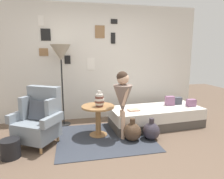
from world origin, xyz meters
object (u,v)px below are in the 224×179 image
Objects in this scene: armchair at (39,119)px; daybed at (156,117)px; floor_lamp at (61,56)px; person_child at (123,96)px; vase_striped at (99,100)px; side_table at (98,114)px; demijohn_near at (132,132)px; magazine_basket at (10,149)px; book_on_daybed at (134,110)px; demijohn_far at (151,131)px.

armchair is 0.50× the size of daybed.
floor_lamp is 1.39× the size of person_child.
vase_striped is at bearing 157.04° from person_child.
armchair is 1.60× the size of side_table.
floor_lamp is at bearing 138.39° from demijohn_near.
magazine_basket is (-1.40, -0.48, -0.55)m from vase_striped.
vase_striped is at bearing -166.71° from daybed.
floor_lamp reaches higher than person_child.
vase_striped is (1.04, 0.08, 0.26)m from armchair.
vase_striped is (0.02, -0.06, 0.28)m from side_table.
armchair is 4.41× the size of book_on_daybed.
demijohn_far is (0.88, -0.32, -0.54)m from vase_striped.
demijohn_near is at bearing -41.61° from floor_lamp.
armchair is 1.39m from floor_lamp.
side_table is 0.74m from book_on_daybed.
vase_striped is 1.08m from demijohn_far.
demijohn_near is at bearing 176.31° from demijohn_far.
magazine_basket is at bearing -132.52° from armchair.
side_table is at bearing -171.34° from book_on_daybed.
daybed is at bearing 9.30° from armchair.
floor_lamp is (0.37, 0.85, 1.04)m from armchair.
side_table is 0.50× the size of person_child.
side_table reaches higher than daybed.
armchair is at bearing -175.60° from vase_striped.
daybed is (2.28, 0.37, -0.24)m from armchair.
demijohn_near is at bearing -32.57° from side_table.
floor_lamp is at bearing 138.51° from person_child.
daybed is at bearing 28.22° from person_child.
daybed is 2.76m from magazine_basket.
daybed is 0.71m from demijohn_far.
floor_lamp reaches higher than armchair.
person_child reaches higher than vase_striped.
floor_lamp is at bearing 156.31° from book_on_daybed.
book_on_daybed is at bearing -23.69° from floor_lamp.
vase_striped is 0.81m from demijohn_near.
demijohn_near reaches higher than daybed.
magazine_basket is (-1.38, -0.54, -0.27)m from side_table.
person_child is at bearing -22.96° from vase_striped.
armchair is 2.32m from daybed.
book_on_daybed is at bearing 69.65° from demijohn_near.
demijohn_near is (-0.17, -0.46, -0.25)m from book_on_daybed.
floor_lamp is 1.57m from person_child.
vase_striped is 0.24× the size of person_child.
side_table is (-1.26, -0.24, 0.21)m from daybed.
person_child reaches higher than side_table.
armchair is 1.96m from demijohn_far.
person_child is 3.12× the size of demijohn_far.
person_child reaches higher than magazine_basket.
daybed is 0.59m from book_on_daybed.
demijohn_near is (0.53, -0.30, -0.53)m from vase_striped.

